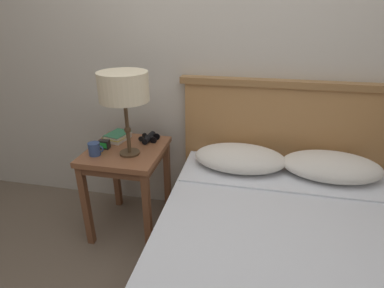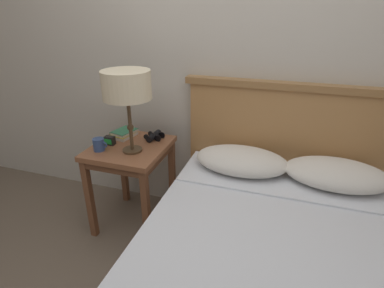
# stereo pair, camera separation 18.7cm
# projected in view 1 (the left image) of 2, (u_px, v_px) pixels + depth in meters

# --- Properties ---
(wall_back) EXTENTS (8.00, 0.06, 2.60)m
(wall_back) POSITION_uv_depth(u_px,v_px,m) (225.00, 45.00, 2.01)
(wall_back) COLOR beige
(wall_back) RESTS_ON ground_plane
(nightstand) EXTENTS (0.50, 0.54, 0.65)m
(nightstand) POSITION_uv_depth(u_px,v_px,m) (127.00, 161.00, 2.08)
(nightstand) COLOR brown
(nightstand) RESTS_ON ground_plane
(bed) EXTENTS (1.47, 1.78, 1.10)m
(bed) POSITION_uv_depth(u_px,v_px,m) (284.00, 263.00, 1.57)
(bed) COLOR brown
(bed) RESTS_ON ground_plane
(table_lamp) EXTENTS (0.30, 0.30, 0.54)m
(table_lamp) POSITION_uv_depth(u_px,v_px,m) (124.00, 88.00, 1.79)
(table_lamp) COLOR #4C3823
(table_lamp) RESTS_ON nightstand
(book_on_nightstand) EXTENTS (0.17, 0.20, 0.03)m
(book_on_nightstand) POSITION_uv_depth(u_px,v_px,m) (117.00, 138.00, 2.18)
(book_on_nightstand) COLOR silver
(book_on_nightstand) RESTS_ON nightstand
(book_stacked_on_top) EXTENTS (0.17, 0.20, 0.02)m
(book_stacked_on_top) POSITION_uv_depth(u_px,v_px,m) (117.00, 134.00, 2.17)
(book_stacked_on_top) COLOR silver
(book_stacked_on_top) RESTS_ON book_on_nightstand
(binoculars_pair) EXTENTS (0.14, 0.16, 0.05)m
(binoculars_pair) POSITION_uv_depth(u_px,v_px,m) (149.00, 138.00, 2.16)
(binoculars_pair) COLOR black
(binoculars_pair) RESTS_ON nightstand
(coffee_mug) EXTENTS (0.10, 0.08, 0.08)m
(coffee_mug) POSITION_uv_depth(u_px,v_px,m) (95.00, 149.00, 1.94)
(coffee_mug) COLOR #334C84
(coffee_mug) RESTS_ON nightstand
(alarm_clock) EXTENTS (0.07, 0.05, 0.06)m
(alarm_clock) POSITION_uv_depth(u_px,v_px,m) (104.00, 144.00, 2.04)
(alarm_clock) COLOR black
(alarm_clock) RESTS_ON nightstand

